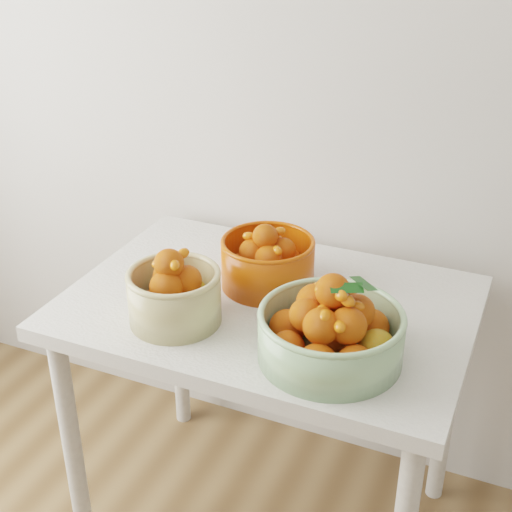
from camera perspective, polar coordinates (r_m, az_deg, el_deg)
The scene contains 4 objects.
table at distance 1.84m, azimuth 0.99°, elevation -6.13°, with size 1.00×0.70×0.75m.
bowl_cream at distance 1.68m, azimuth -6.53°, elevation -3.04°, with size 0.25×0.25×0.19m.
bowl_green at distance 1.55m, azimuth 6.05°, elevation -5.96°, with size 0.42×0.42×0.20m.
bowl_orange at distance 1.82m, azimuth 0.95°, elevation -0.40°, with size 0.25×0.25×0.17m.
Camera 1 is at (0.22, 0.18, 1.67)m, focal length 50.00 mm.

